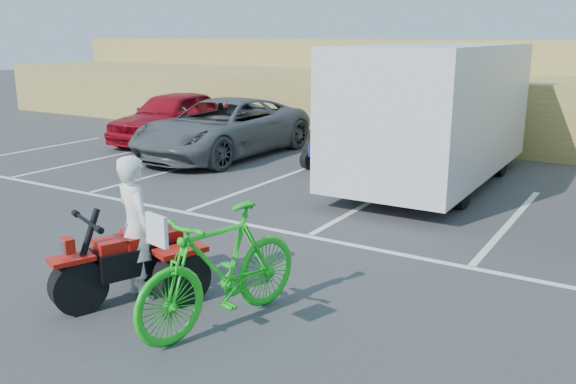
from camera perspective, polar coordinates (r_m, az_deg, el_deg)
The scene contains 11 objects.
ground at distance 8.32m, azimuth -6.51°, elevation -8.66°, with size 100.00×100.00×0.00m, color #3A3A3D.
parking_stripes at distance 11.26m, azimuth 9.95°, elevation -2.54°, with size 28.00×5.16×0.01m.
grass_embankment at distance 22.06m, azimuth 19.33°, elevation 8.90°, with size 40.00×8.50×3.10m.
red_trike_atv at distance 8.12m, azimuth -14.64°, elevation -9.67°, with size 1.34×1.79×1.16m, color #A81009, non-canonical shape.
rider at distance 7.84m, azimuth -14.05°, elevation -3.27°, with size 0.67×0.44×1.84m, color white.
green_dirt_bike at distance 7.00m, azimuth -6.29°, elevation -7.03°, with size 0.66×2.33×1.40m, color #14BF19.
grey_pickup at distance 16.95m, azimuth -6.10°, elevation 6.00°, with size 2.60×5.63×1.57m, color #4C5055.
red_car at distance 19.48m, azimuth -10.74°, elevation 6.95°, with size 1.87×4.65×1.58m, color maroon.
cargo_trailer at distance 13.84m, azimuth 13.65°, elevation 7.43°, with size 2.68×6.58×3.06m.
quad_atv_blue at distance 15.28m, azimuth 4.40°, elevation 2.12°, with size 1.06×1.42×0.92m, color navy, non-canonical shape.
quad_atv_green at distance 15.70m, azimuth 12.87°, elevation 2.14°, with size 1.14×1.53×1.00m, color #135112, non-canonical shape.
Camera 1 is at (4.79, -5.97, 3.25)m, focal length 38.00 mm.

